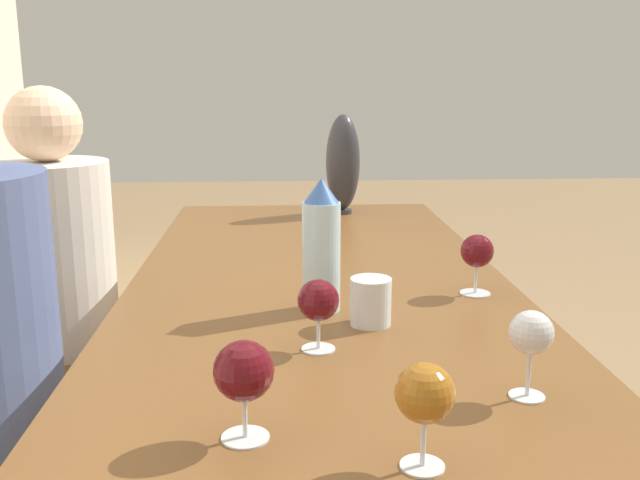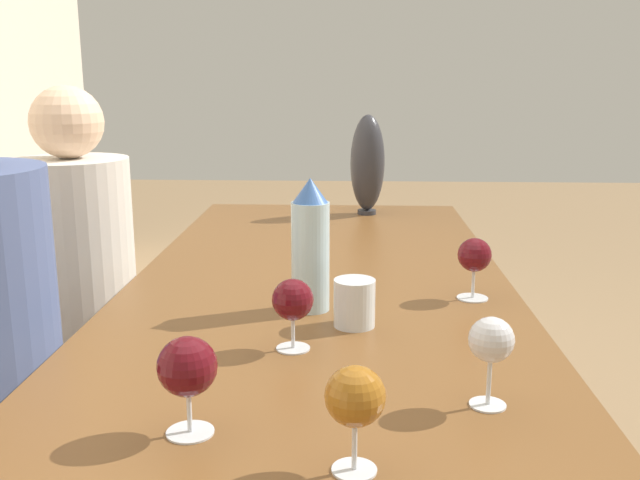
% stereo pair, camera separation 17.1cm
% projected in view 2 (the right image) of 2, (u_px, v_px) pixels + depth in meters
% --- Properties ---
extents(dining_table, '(2.26, 0.92, 0.78)m').
position_uv_depth(dining_table, '(318.00, 326.00, 1.64)').
color(dining_table, brown).
rests_on(dining_table, ground_plane).
extents(water_bottle, '(0.08, 0.08, 0.28)m').
position_uv_depth(water_bottle, '(310.00, 247.00, 1.49)').
color(water_bottle, '#ADCCD6').
rests_on(water_bottle, dining_table).
extents(water_tumbler, '(0.08, 0.08, 0.10)m').
position_uv_depth(water_tumbler, '(354.00, 303.00, 1.41)').
color(water_tumbler, silver).
rests_on(water_tumbler, dining_table).
extents(vase, '(0.12, 0.12, 0.35)m').
position_uv_depth(vase, '(367.00, 164.00, 2.51)').
color(vase, '#2D2D33').
rests_on(vase, dining_table).
extents(wine_glass_0, '(0.08, 0.08, 0.14)m').
position_uv_depth(wine_glass_0, '(187.00, 368.00, 0.98)').
color(wine_glass_0, silver).
rests_on(wine_glass_0, dining_table).
extents(wine_glass_1, '(0.07, 0.07, 0.14)m').
position_uv_depth(wine_glass_1, '(474.00, 256.00, 1.57)').
color(wine_glass_1, silver).
rests_on(wine_glass_1, dining_table).
extents(wine_glass_2, '(0.07, 0.07, 0.14)m').
position_uv_depth(wine_glass_2, '(491.00, 342.00, 1.06)').
color(wine_glass_2, silver).
rests_on(wine_glass_2, dining_table).
extents(wine_glass_3, '(0.08, 0.08, 0.13)m').
position_uv_depth(wine_glass_3, '(293.00, 301.00, 1.28)').
color(wine_glass_3, silver).
rests_on(wine_glass_3, dining_table).
extents(wine_glass_4, '(0.08, 0.08, 0.14)m').
position_uv_depth(wine_glass_4, '(355.00, 398.00, 0.88)').
color(wine_glass_4, silver).
rests_on(wine_glass_4, dining_table).
extents(chair_far, '(0.44, 0.44, 0.92)m').
position_uv_depth(chair_far, '(61.00, 327.00, 2.20)').
color(chair_far, brown).
rests_on(chair_far, ground_plane).
extents(person_far, '(0.34, 0.34, 1.24)m').
position_uv_depth(person_far, '(84.00, 277.00, 2.16)').
color(person_far, '#2D2D38').
rests_on(person_far, ground_plane).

